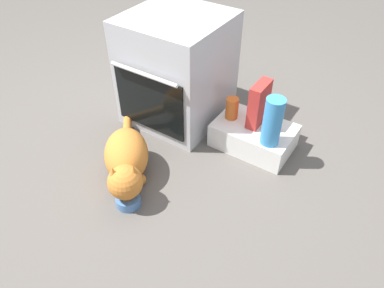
% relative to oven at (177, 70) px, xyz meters
% --- Properties ---
extents(ground, '(8.00, 8.00, 0.00)m').
position_rel_oven_xyz_m(ground, '(0.09, -0.44, -0.36)').
color(ground, '#56514C').
extents(oven, '(0.60, 0.65, 0.72)m').
position_rel_oven_xyz_m(oven, '(0.00, 0.00, 0.00)').
color(oven, '#B7BABF').
rests_on(oven, ground).
extents(pantry_cabinet, '(0.49, 0.33, 0.16)m').
position_rel_oven_xyz_m(pantry_cabinet, '(0.60, -0.02, -0.28)').
color(pantry_cabinet, white).
rests_on(pantry_cabinet, ground).
extents(food_bowl, '(0.14, 0.14, 0.09)m').
position_rel_oven_xyz_m(food_bowl, '(0.25, -0.83, -0.32)').
color(food_bowl, '#4C7AB7').
rests_on(food_bowl, ground).
extents(cat, '(0.59, 0.66, 0.27)m').
position_rel_oven_xyz_m(cat, '(0.11, -0.67, -0.22)').
color(cat, '#C6752D').
rests_on(cat, ground).
extents(cereal_box, '(0.07, 0.18, 0.28)m').
position_rel_oven_xyz_m(cereal_box, '(0.59, 0.02, -0.06)').
color(cereal_box, '#B72D28').
rests_on(cereal_box, pantry_cabinet).
extents(sauce_jar, '(0.08, 0.08, 0.14)m').
position_rel_oven_xyz_m(sauce_jar, '(0.43, -0.02, -0.13)').
color(sauce_jar, '#D16023').
rests_on(sauce_jar, pantry_cabinet).
extents(water_bottle, '(0.11, 0.11, 0.30)m').
position_rel_oven_xyz_m(water_bottle, '(0.73, -0.11, -0.05)').
color(water_bottle, '#388CD1').
rests_on(water_bottle, pantry_cabinet).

